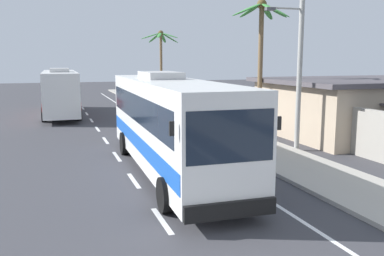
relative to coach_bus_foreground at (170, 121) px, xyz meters
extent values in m
cube|color=#A8A399|center=(5.20, 0.75, -1.94)|extent=(3.20, 90.00, 0.14)
cube|color=white|center=(-1.60, -4.85, -2.01)|extent=(0.16, 2.00, 0.01)
cube|color=white|center=(-1.60, -0.79, -2.01)|extent=(0.16, 2.00, 0.01)
cube|color=white|center=(-1.60, 3.28, -2.01)|extent=(0.16, 2.00, 0.01)
cube|color=white|center=(-1.60, 7.35, -2.01)|extent=(0.16, 2.00, 0.01)
cube|color=white|center=(-1.60, 11.41, -2.01)|extent=(0.16, 2.00, 0.01)
cube|color=white|center=(-1.60, 15.48, -2.01)|extent=(0.16, 2.00, 0.01)
cube|color=white|center=(-1.60, 19.55, -2.01)|extent=(0.16, 2.00, 0.01)
cube|color=white|center=(-1.60, 23.61, -2.01)|extent=(0.16, 2.00, 0.01)
cube|color=white|center=(-1.60, 27.68, -2.01)|extent=(0.16, 2.00, 0.01)
cube|color=white|center=(-1.60, 31.75, -2.01)|extent=(0.16, 2.00, 0.01)
cube|color=white|center=(-1.60, 35.81, -2.01)|extent=(0.16, 2.00, 0.01)
cube|color=white|center=(-1.60, 39.88, -2.01)|extent=(0.16, 2.00, 0.01)
cube|color=white|center=(2.01, 5.75, -2.01)|extent=(0.14, 70.00, 0.01)
cube|color=#9E998E|center=(9.00, 4.75, -0.91)|extent=(0.24, 60.00, 2.21)
cube|color=white|center=(0.00, -0.03, -0.02)|extent=(2.79, 12.19, 3.20)
cube|color=#192333|center=(0.00, 0.17, 0.54)|extent=(2.80, 11.22, 1.02)
cube|color=#192333|center=(-0.12, -6.06, 0.46)|extent=(2.35, 0.15, 1.34)
cube|color=blue|center=(0.00, -0.03, -0.74)|extent=(2.83, 11.95, 0.58)
cube|color=black|center=(-0.12, -6.15, -1.42)|extent=(2.50, 0.21, 0.44)
cube|color=#B7B7B7|center=(0.03, 1.49, 1.72)|extent=(1.46, 2.70, 0.28)
cube|color=black|center=(1.34, -5.88, 0.70)|extent=(0.12, 0.08, 0.36)
cube|color=black|center=(-1.57, -5.82, 0.70)|extent=(0.12, 0.08, 0.36)
cylinder|color=black|center=(1.16, -4.30, -1.49)|extent=(0.34, 1.05, 1.04)
cylinder|color=black|center=(-1.34, -4.25, -1.49)|extent=(0.34, 1.05, 1.04)
cylinder|color=black|center=(1.32, 3.59, -1.49)|extent=(0.34, 1.05, 1.04)
cylinder|color=black|center=(-1.18, 3.64, -1.49)|extent=(0.34, 1.05, 1.04)
cube|color=white|center=(-3.59, 19.26, -0.09)|extent=(2.64, 11.66, 3.07)
cube|color=#192333|center=(-3.59, 19.06, 0.45)|extent=(2.65, 10.73, 0.98)
cube|color=#192333|center=(-3.51, 25.04, 0.37)|extent=(2.29, 0.13, 1.29)
cube|color=red|center=(-3.59, 19.26, -0.78)|extent=(2.67, 11.43, 0.55)
cube|color=black|center=(-3.51, 25.13, -1.42)|extent=(2.44, 0.19, 0.44)
cube|color=#B7B7B7|center=(-3.61, 17.81, 1.59)|extent=(1.40, 2.58, 0.28)
cube|color=black|center=(-4.94, 24.85, 0.60)|extent=(0.12, 0.08, 0.36)
cube|color=black|center=(-2.09, 24.81, 0.60)|extent=(0.12, 0.08, 0.36)
cylinder|color=black|center=(-4.75, 23.35, -1.49)|extent=(0.33, 1.04, 1.04)
cylinder|color=black|center=(-2.32, 23.32, -1.49)|extent=(0.33, 1.04, 1.04)
cylinder|color=black|center=(-4.85, 15.79, -1.49)|extent=(0.33, 1.04, 1.04)
cylinder|color=black|center=(-2.42, 15.76, -1.49)|extent=(0.33, 1.04, 1.04)
cylinder|color=black|center=(1.78, 7.39, -1.71)|extent=(0.16, 0.61, 0.60)
cylinder|color=black|center=(1.92, 8.74, -1.71)|extent=(0.18, 0.61, 0.60)
cube|color=red|center=(1.85, 8.02, -1.49)|extent=(0.35, 1.12, 0.36)
cube|color=black|center=(1.88, 8.31, -1.29)|extent=(0.30, 0.62, 0.12)
cylinder|color=gray|center=(1.79, 7.51, -1.41)|extent=(0.09, 0.32, 0.67)
cylinder|color=black|center=(1.80, 7.61, -0.97)|extent=(0.56, 0.10, 0.04)
sphere|color=#EAEACC|center=(1.79, 7.49, -1.11)|extent=(0.14, 0.14, 0.14)
cylinder|color=#75388E|center=(1.87, 8.27, -0.98)|extent=(0.32, 0.32, 0.62)
sphere|color=black|center=(1.87, 8.27, -0.54)|extent=(0.26, 0.26, 0.26)
cylinder|color=#9E9E99|center=(6.88, 1.79, 2.29)|extent=(0.24, 0.24, 8.61)
cylinder|color=#9E9E99|center=(6.05, 1.79, 4.66)|extent=(1.66, 0.09, 0.09)
cube|color=#4C4C51|center=(5.22, 1.79, 4.60)|extent=(0.44, 0.24, 0.14)
cylinder|color=brown|center=(6.68, 27.07, 1.49)|extent=(0.27, 0.27, 7.01)
ellipsoid|color=#3D893D|center=(7.64, 27.18, 4.60)|extent=(2.02, 0.58, 1.11)
ellipsoid|color=#3D893D|center=(7.15, 27.94, 4.63)|extent=(1.28, 1.95, 1.04)
ellipsoid|color=#3D893D|center=(6.25, 27.96, 4.63)|extent=(1.20, 1.98, 1.05)
ellipsoid|color=#3D893D|center=(5.64, 27.06, 4.77)|extent=(2.12, 0.40, 0.78)
ellipsoid|color=#3D893D|center=(6.29, 26.10, 4.80)|extent=(1.12, 2.11, 0.71)
ellipsoid|color=#3D893D|center=(7.36, 26.28, 4.81)|extent=(1.66, 1.85, 0.70)
sphere|color=brown|center=(6.68, 27.07, 5.05)|extent=(0.56, 0.56, 0.56)
cylinder|color=brown|center=(7.38, 6.67, 1.71)|extent=(0.28, 0.28, 7.44)
ellipsoid|color=#3D893D|center=(8.23, 6.72, 5.17)|extent=(1.77, 0.45, 0.83)
ellipsoid|color=#3D893D|center=(8.01, 7.22, 5.14)|extent=(1.55, 1.40, 0.88)
ellipsoid|color=#3D893D|center=(7.07, 7.48, 5.20)|extent=(0.96, 1.79, 0.76)
ellipsoid|color=#3D893D|center=(6.56, 6.93, 5.18)|extent=(1.78, 0.87, 0.82)
ellipsoid|color=#3D893D|center=(6.56, 6.36, 5.22)|extent=(1.80, 0.97, 0.73)
ellipsoid|color=#3D893D|center=(7.35, 5.80, 5.22)|extent=(0.42, 1.79, 0.74)
ellipsoid|color=#3D893D|center=(7.93, 6.07, 5.11)|extent=(1.42, 1.50, 0.95)
sphere|color=brown|center=(7.38, 6.67, 5.48)|extent=(0.56, 0.56, 0.56)
camera|label=1|loc=(-4.30, -15.45, 2.33)|focal=39.19mm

